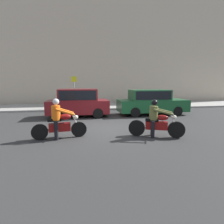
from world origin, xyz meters
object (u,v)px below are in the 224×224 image
(motorcycle_with_rider_orange_stripe, at_px, (59,122))
(parked_hatchback_maroon, at_px, (78,102))
(parked_sedan_forest_green, at_px, (151,102))
(motorcycle_with_rider_olive, at_px, (156,122))
(street_sign_post, at_px, (74,89))

(motorcycle_with_rider_orange_stripe, relative_size, parked_hatchback_maroon, 0.54)
(parked_hatchback_maroon, bearing_deg, parked_sedan_forest_green, -0.12)
(motorcycle_with_rider_olive, relative_size, street_sign_post, 0.82)
(parked_hatchback_maroon, distance_m, street_sign_post, 3.63)
(motorcycle_with_rider_olive, height_order, parked_sedan_forest_green, parked_sedan_forest_green)
(motorcycle_with_rider_orange_stripe, xyz_separation_m, parked_sedan_forest_green, (5.66, 4.60, 0.24))
(parked_sedan_forest_green, bearing_deg, motorcycle_with_rider_orange_stripe, -140.89)
(motorcycle_with_rider_olive, relative_size, parked_hatchback_maroon, 0.55)
(motorcycle_with_rider_orange_stripe, bearing_deg, street_sign_post, 87.52)
(motorcycle_with_rider_orange_stripe, xyz_separation_m, parked_hatchback_maroon, (0.68, 4.61, 0.28))
(motorcycle_with_rider_orange_stripe, distance_m, motorcycle_with_rider_olive, 3.88)
(parked_hatchback_maroon, xyz_separation_m, parked_sedan_forest_green, (4.98, -0.01, -0.05))
(motorcycle_with_rider_olive, bearing_deg, parked_hatchback_maroon, 122.00)
(street_sign_post, bearing_deg, parked_hatchback_maroon, -84.68)
(motorcycle_with_rider_olive, distance_m, street_sign_post, 9.35)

